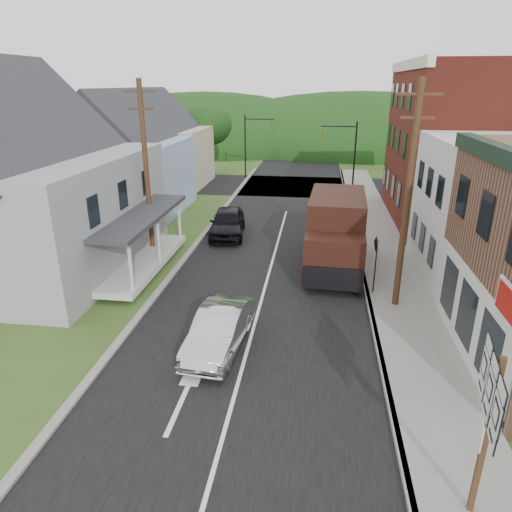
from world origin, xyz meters
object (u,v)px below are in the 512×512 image
at_px(silver_sedan, 219,330).
at_px(dark_sedan, 227,222).
at_px(route_sign_cluster, 487,415).
at_px(delivery_van, 336,233).
at_px(warning_sign, 376,257).

distance_m(silver_sedan, dark_sedan, 12.76).
height_order(silver_sedan, route_sign_cluster, route_sign_cluster).
height_order(silver_sedan, dark_sedan, dark_sedan).
distance_m(dark_sedan, delivery_van, 7.84).
bearing_deg(silver_sedan, dark_sedan, 104.71).
bearing_deg(route_sign_cluster, dark_sedan, 126.17).
height_order(delivery_van, warning_sign, delivery_van).
bearing_deg(dark_sedan, route_sign_cluster, -70.55).
xyz_separation_m(delivery_van, route_sign_cluster, (2.54, -13.83, 0.78)).
xyz_separation_m(silver_sedan, delivery_van, (4.15, 8.05, 1.14)).
relative_size(delivery_van, warning_sign, 2.57).
height_order(dark_sedan, warning_sign, warning_sign).
relative_size(delivery_van, route_sign_cluster, 1.74).
bearing_deg(silver_sedan, delivery_van, 67.64).
distance_m(silver_sedan, warning_sign, 7.81).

